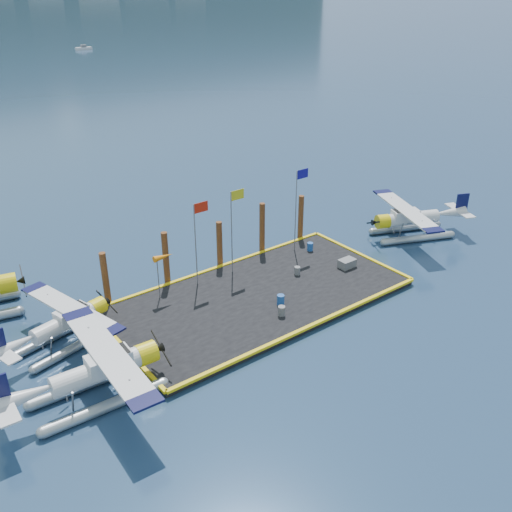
{
  "coord_description": "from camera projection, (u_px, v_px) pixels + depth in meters",
  "views": [
    {
      "loc": [
        -20.51,
        -26.46,
        20.1
      ],
      "look_at": [
        1.3,
        2.0,
        2.15
      ],
      "focal_mm": 40.0,
      "sensor_mm": 36.0,
      "label": 1
    }
  ],
  "objects": [
    {
      "name": "seaplane_b",
      "position": [
        68.0,
        324.0,
        33.9
      ],
      "size": [
        7.93,
        8.58,
        3.04
      ],
      "rotation": [
        0.0,
        0.0,
        -1.33
      ],
      "color": "#8F969C",
      "rests_on": "ground"
    },
    {
      "name": "flagpole_yellow",
      "position": [
        234.0,
        219.0,
        39.99
      ],
      "size": [
        1.14,
        0.08,
        6.2
      ],
      "color": "gray",
      "rests_on": "dock"
    },
    {
      "name": "drum_2",
      "position": [
        297.0,
        271.0,
        41.22
      ],
      "size": [
        0.43,
        0.43,
        0.6
      ],
      "primitive_type": "cylinder",
      "color": "#5B5C60",
      "rests_on": "dock"
    },
    {
      "name": "piling_4",
      "position": [
        301.0,
        219.0,
        46.49
      ],
      "size": [
        0.44,
        0.44,
        4.0
      ],
      "primitive_type": "cylinder",
      "color": "#492814",
      "rests_on": "ground"
    },
    {
      "name": "piling_3",
      "position": [
        262.0,
        229.0,
        44.25
      ],
      "size": [
        0.44,
        0.44,
        4.3
      ],
      "primitive_type": "cylinder",
      "color": "#492814",
      "rests_on": "ground"
    },
    {
      "name": "drum_3",
      "position": [
        281.0,
        300.0,
        37.48
      ],
      "size": [
        0.49,
        0.49,
        0.69
      ],
      "primitive_type": "cylinder",
      "color": "#1B4897",
      "rests_on": "dock"
    },
    {
      "name": "seaplane_a",
      "position": [
        103.0,
        373.0,
        29.42
      ],
      "size": [
        9.0,
        9.91,
        3.53
      ],
      "rotation": [
        0.0,
        0.0,
        -1.61
      ],
      "color": "#8F969C",
      "rests_on": "ground"
    },
    {
      "name": "flagpole_blue",
      "position": [
        298.0,
        198.0,
        43.17
      ],
      "size": [
        1.14,
        0.08,
        6.5
      ],
      "color": "gray",
      "rests_on": "dock"
    },
    {
      "name": "drum_4",
      "position": [
        310.0,
        247.0,
        44.76
      ],
      "size": [
        0.46,
        0.46,
        0.65
      ],
      "primitive_type": "cylinder",
      "color": "#1B4897",
      "rests_on": "dock"
    },
    {
      "name": "flagpole_red",
      "position": [
        198.0,
        231.0,
        38.41
      ],
      "size": [
        1.14,
        0.08,
        6.0
      ],
      "color": "gray",
      "rests_on": "dock"
    },
    {
      "name": "dock_bumpers",
      "position": [
        259.0,
        293.0,
        38.71
      ],
      "size": [
        20.25,
        10.25,
        0.18
      ],
      "primitive_type": null,
      "color": "yellow",
      "rests_on": "dock"
    },
    {
      "name": "ground",
      "position": [
        259.0,
        300.0,
        38.93
      ],
      "size": [
        4000.0,
        4000.0,
        0.0
      ],
      "primitive_type": "plane",
      "color": "#192D4D",
      "rests_on": "ground"
    },
    {
      "name": "crate",
      "position": [
        347.0,
        263.0,
        42.25
      ],
      "size": [
        1.24,
        0.82,
        0.62
      ],
      "primitive_type": "cube",
      "color": "#5B5C60",
      "rests_on": "dock"
    },
    {
      "name": "piling_0",
      "position": [
        106.0,
        280.0,
        37.25
      ],
      "size": [
        0.44,
        0.44,
        4.0
      ],
      "primitive_type": "cylinder",
      "color": "#492814",
      "rests_on": "ground"
    },
    {
      "name": "piling_2",
      "position": [
        220.0,
        246.0,
        42.19
      ],
      "size": [
        0.44,
        0.44,
        3.8
      ],
      "primitive_type": "cylinder",
      "color": "#492814",
      "rests_on": "ground"
    },
    {
      "name": "dock",
      "position": [
        259.0,
        297.0,
        38.84
      ],
      "size": [
        20.0,
        10.0,
        0.4
      ],
      "primitive_type": "cube",
      "color": "black",
      "rests_on": "ground"
    },
    {
      "name": "drum_1",
      "position": [
        282.0,
        311.0,
        36.28
      ],
      "size": [
        0.47,
        0.47,
        0.66
      ],
      "primitive_type": "cylinder",
      "color": "#5B5C60",
      "rests_on": "dock"
    },
    {
      "name": "seaplane_d",
      "position": [
        409.0,
        221.0,
        47.49
      ],
      "size": [
        8.89,
        9.36,
        3.41
      ],
      "rotation": [
        0.0,
        0.0,
        1.17
      ],
      "color": "#8F969C",
      "rests_on": "ground"
    },
    {
      "name": "windsock",
      "position": [
        163.0,
        258.0,
        37.45
      ],
      "size": [
        1.4,
        0.44,
        3.12
      ],
      "color": "gray",
      "rests_on": "dock"
    },
    {
      "name": "piling_1",
      "position": [
        166.0,
        260.0,
        39.65
      ],
      "size": [
        0.44,
        0.44,
        4.2
      ],
      "primitive_type": "cylinder",
      "color": "#492814",
      "rests_on": "ground"
    }
  ]
}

